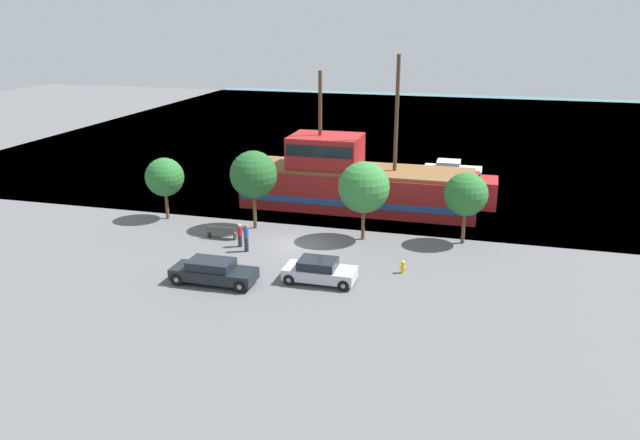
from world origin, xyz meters
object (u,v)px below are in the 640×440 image
object	(u,v)px
parked_car_curb_front	(213,272)
parked_car_curb_mid	(319,271)
moored_boat_dockside	(452,172)
pedestrian_walking_near	(240,235)
fire_hydrant	(403,266)
bench_promenade_east	(221,232)
pirate_ship	(356,182)
pedestrian_walking_far	(246,238)

from	to	relation	value
parked_car_curb_front	parked_car_curb_mid	xyz separation A→B (m)	(5.59, 1.66, -0.03)
moored_boat_dockside	pedestrian_walking_near	xyz separation A→B (m)	(-11.89, -20.98, 0.10)
parked_car_curb_front	pedestrian_walking_near	size ratio (longest dim) A/B	3.08
fire_hydrant	bench_promenade_east	world-z (taller)	bench_promenade_east
parked_car_curb_front	fire_hydrant	world-z (taller)	parked_car_curb_front
pirate_ship	parked_car_curb_front	world-z (taller)	pirate_ship
pirate_ship	pedestrian_walking_near	xyz separation A→B (m)	(-5.32, -10.32, -1.23)
pedestrian_walking_near	pirate_ship	bearing A→B (deg)	62.72
parked_car_curb_front	bench_promenade_east	world-z (taller)	parked_car_curb_front
parked_car_curb_front	pedestrian_walking_near	distance (m)	5.77
pirate_ship	parked_car_curb_front	xyz separation A→B (m)	(-4.58, -16.04, -1.30)
parked_car_curb_mid	fire_hydrant	distance (m)	4.96
parked_car_curb_front	moored_boat_dockside	bearing A→B (deg)	67.35
parked_car_curb_mid	pedestrian_walking_near	world-z (taller)	pedestrian_walking_near
moored_boat_dockside	fire_hydrant	size ratio (longest dim) A/B	6.66
fire_hydrant	pedestrian_walking_near	size ratio (longest dim) A/B	0.50
parked_car_curb_front	fire_hydrant	xyz separation A→B (m)	(9.86, 4.15, -0.28)
pedestrian_walking_near	pedestrian_walking_far	size ratio (longest dim) A/B	0.85
moored_boat_dockside	pedestrian_walking_far	distance (m)	24.38
fire_hydrant	pedestrian_walking_near	world-z (taller)	pedestrian_walking_near
pirate_ship	bench_promenade_east	distance (m)	11.75
parked_car_curb_mid	pedestrian_walking_near	size ratio (longest dim) A/B	2.59
pirate_ship	moored_boat_dockside	distance (m)	12.59
parked_car_curb_front	parked_car_curb_mid	distance (m)	5.83
parked_car_curb_mid	moored_boat_dockside	bearing A→B (deg)	77.49
moored_boat_dockside	bench_promenade_east	world-z (taller)	moored_boat_dockside
pirate_ship	parked_car_curb_front	size ratio (longest dim) A/B	4.04
pirate_ship	pedestrian_walking_far	distance (m)	11.99
pedestrian_walking_near	fire_hydrant	bearing A→B (deg)	-8.44
pedestrian_walking_near	parked_car_curb_mid	bearing A→B (deg)	-32.69
pirate_ship	pedestrian_walking_near	world-z (taller)	pirate_ship
pirate_ship	fire_hydrant	distance (m)	13.11
pedestrian_walking_far	parked_car_curb_mid	bearing A→B (deg)	-30.99
pirate_ship	bench_promenade_east	bearing A→B (deg)	-127.39
fire_hydrant	parked_car_curb_front	bearing A→B (deg)	-157.19
parked_car_curb_front	fire_hydrant	distance (m)	10.70
parked_car_curb_mid	bench_promenade_east	world-z (taller)	parked_car_curb_mid
pirate_ship	fire_hydrant	size ratio (longest dim) A/B	24.74
pirate_ship	parked_car_curb_mid	world-z (taller)	pirate_ship
fire_hydrant	parked_car_curb_mid	bearing A→B (deg)	-149.78
parked_car_curb_front	pedestrian_walking_far	bearing A→B (deg)	90.48
parked_car_curb_mid	fire_hydrant	world-z (taller)	parked_car_curb_mid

